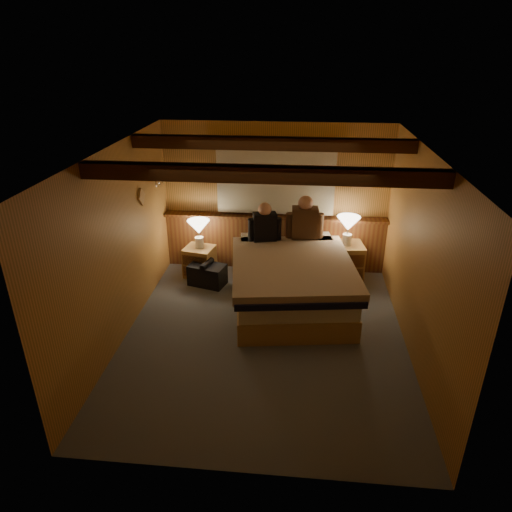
# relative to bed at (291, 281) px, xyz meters

# --- Properties ---
(floor) EXTENTS (4.20, 4.20, 0.00)m
(floor) POSITION_rel_bed_xyz_m (-0.32, -0.85, -0.38)
(floor) COLOR #4D525C
(floor) RESTS_ON ground
(ceiling) EXTENTS (4.20, 4.20, 0.00)m
(ceiling) POSITION_rel_bed_xyz_m (-0.32, -0.85, 2.02)
(ceiling) COLOR gold
(ceiling) RESTS_ON wall_back
(wall_back) EXTENTS (3.60, 0.00, 3.60)m
(wall_back) POSITION_rel_bed_xyz_m (-0.32, 1.25, 0.82)
(wall_back) COLOR #C98848
(wall_back) RESTS_ON floor
(wall_left) EXTENTS (0.00, 4.20, 4.20)m
(wall_left) POSITION_rel_bed_xyz_m (-2.12, -0.85, 0.82)
(wall_left) COLOR #C98848
(wall_left) RESTS_ON floor
(wall_right) EXTENTS (0.00, 4.20, 4.20)m
(wall_right) POSITION_rel_bed_xyz_m (1.48, -0.85, 0.82)
(wall_right) COLOR #C98848
(wall_right) RESTS_ON floor
(wall_front) EXTENTS (3.60, 0.00, 3.60)m
(wall_front) POSITION_rel_bed_xyz_m (-0.32, -2.95, 0.82)
(wall_front) COLOR #C98848
(wall_front) RESTS_ON floor
(wainscot) EXTENTS (3.60, 0.23, 0.94)m
(wainscot) POSITION_rel_bed_xyz_m (-0.32, 1.19, 0.11)
(wainscot) COLOR brown
(wainscot) RESTS_ON wall_back
(curtain_window) EXTENTS (2.18, 0.09, 1.11)m
(curtain_window) POSITION_rel_bed_xyz_m (-0.32, 1.18, 1.14)
(curtain_window) COLOR #452211
(curtain_window) RESTS_ON wall_back
(ceiling_beams) EXTENTS (3.60, 1.65, 0.16)m
(ceiling_beams) POSITION_rel_bed_xyz_m (-0.32, -0.70, 1.93)
(ceiling_beams) COLOR #452211
(ceiling_beams) RESTS_ON ceiling
(coat_rail) EXTENTS (0.05, 0.55, 0.24)m
(coat_rail) POSITION_rel_bed_xyz_m (-2.04, 0.73, 1.29)
(coat_rail) COLOR silver
(coat_rail) RESTS_ON wall_left
(framed_print) EXTENTS (0.30, 0.04, 0.25)m
(framed_print) POSITION_rel_bed_xyz_m (1.03, 1.23, 1.17)
(framed_print) COLOR tan
(framed_print) RESTS_ON wall_back
(bed) EXTENTS (1.89, 2.32, 0.73)m
(bed) POSITION_rel_bed_xyz_m (0.00, 0.00, 0.00)
(bed) COLOR tan
(bed) RESTS_ON floor
(nightstand_left) EXTENTS (0.52, 0.49, 0.49)m
(nightstand_left) POSITION_rel_bed_xyz_m (-1.50, 0.76, -0.13)
(nightstand_left) COLOR tan
(nightstand_left) RESTS_ON floor
(nightstand_right) EXTENTS (0.61, 0.56, 0.60)m
(nightstand_right) POSITION_rel_bed_xyz_m (0.83, 0.88, -0.08)
(nightstand_right) COLOR tan
(nightstand_right) RESTS_ON floor
(lamp_left) EXTENTS (0.35, 0.35, 0.46)m
(lamp_left) POSITION_rel_bed_xyz_m (-1.49, 0.78, 0.44)
(lamp_left) COLOR silver
(lamp_left) RESTS_ON nightstand_left
(lamp_right) EXTENTS (0.36, 0.36, 0.47)m
(lamp_right) POSITION_rel_bed_xyz_m (0.83, 0.86, 0.55)
(lamp_right) COLOR silver
(lamp_right) RESTS_ON nightstand_right
(person_left) EXTENTS (0.50, 0.27, 0.62)m
(person_left) POSITION_rel_bed_xyz_m (-0.44, 0.66, 0.59)
(person_left) COLOR black
(person_left) RESTS_ON bed
(person_right) EXTENTS (0.58, 0.25, 0.70)m
(person_right) POSITION_rel_bed_xyz_m (0.16, 0.81, 0.62)
(person_right) COLOR #492E1D
(person_right) RESTS_ON bed
(duffel_bag) EXTENTS (0.63, 0.47, 0.40)m
(duffel_bag) POSITION_rel_bed_xyz_m (-1.32, 0.48, -0.20)
(duffel_bag) COLOR black
(duffel_bag) RESTS_ON floor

